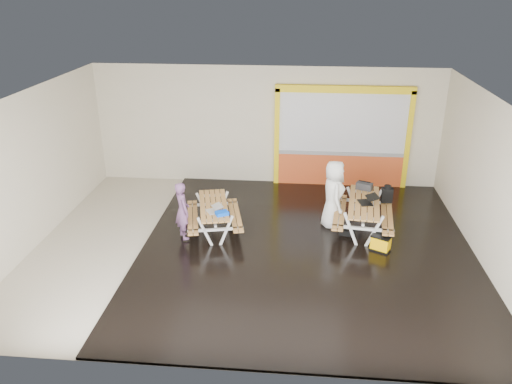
# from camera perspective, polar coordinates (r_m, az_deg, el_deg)

# --- Properties ---
(room) EXTENTS (10.02, 8.02, 3.52)m
(room) POSITION_cam_1_polar(r_m,az_deg,el_deg) (10.92, -0.44, 1.77)
(room) COLOR beige
(room) RESTS_ON ground
(deck) EXTENTS (7.50, 7.98, 0.05)m
(deck) POSITION_cam_1_polar(r_m,az_deg,el_deg) (11.62, 5.77, -6.39)
(deck) COLOR black
(deck) RESTS_ON room
(kiosk) EXTENTS (3.88, 0.16, 3.00)m
(kiosk) POSITION_cam_1_polar(r_m,az_deg,el_deg) (14.74, 9.70, 5.90)
(kiosk) COLOR #D64F21
(kiosk) RESTS_ON room
(picnic_table_left) EXTENTS (1.64, 2.09, 0.75)m
(picnic_table_left) POSITION_cam_1_polar(r_m,az_deg,el_deg) (12.09, -4.82, -2.19)
(picnic_table_left) COLOR #B27F44
(picnic_table_left) RESTS_ON deck
(picnic_table_right) EXTENTS (1.61, 2.19, 0.82)m
(picnic_table_right) POSITION_cam_1_polar(r_m,az_deg,el_deg) (12.34, 12.14, -1.87)
(picnic_table_right) COLOR #B27F44
(picnic_table_right) RESTS_ON deck
(person_left) EXTENTS (0.55, 0.60, 1.38)m
(person_left) POSITION_cam_1_polar(r_m,az_deg,el_deg) (11.73, -8.37, -2.10)
(person_left) COLOR #6A446D
(person_left) RESTS_ON deck
(person_right) EXTENTS (0.68, 0.93, 1.74)m
(person_right) POSITION_cam_1_polar(r_m,az_deg,el_deg) (12.39, 8.80, -0.32)
(person_right) COLOR white
(person_right) RESTS_ON deck
(laptop_left) EXTENTS (0.46, 0.44, 0.15)m
(laptop_left) POSITION_cam_1_polar(r_m,az_deg,el_deg) (11.65, -4.80, -2.00)
(laptop_left) COLOR silver
(laptop_left) RESTS_ON picnic_table_left
(laptop_right) EXTENTS (0.51, 0.47, 0.18)m
(laptop_right) POSITION_cam_1_polar(r_m,az_deg,el_deg) (12.18, 12.58, -0.95)
(laptop_right) COLOR black
(laptop_right) RESTS_ON picnic_table_right
(blue_pouch) EXTENTS (0.34, 0.31, 0.08)m
(blue_pouch) POSITION_cam_1_polar(r_m,az_deg,el_deg) (11.48, -3.91, -2.42)
(blue_pouch) COLOR blue
(blue_pouch) RESTS_ON picnic_table_left
(toolbox) EXTENTS (0.44, 0.34, 0.23)m
(toolbox) POSITION_cam_1_polar(r_m,az_deg,el_deg) (12.92, 12.22, 0.66)
(toolbox) COLOR black
(toolbox) RESTS_ON picnic_table_right
(backpack) EXTENTS (0.28, 0.19, 0.45)m
(backpack) POSITION_cam_1_polar(r_m,az_deg,el_deg) (12.99, 14.67, -0.22)
(backpack) COLOR black
(backpack) RESTS_ON picnic_table_right
(dark_case) EXTENTS (0.41, 0.34, 0.14)m
(dark_case) POSITION_cam_1_polar(r_m,az_deg,el_deg) (12.29, 10.36, -4.44)
(dark_case) COLOR black
(dark_case) RESTS_ON deck
(fluke_bag) EXTENTS (0.51, 0.45, 0.37)m
(fluke_bag) POSITION_cam_1_polar(r_m,az_deg,el_deg) (11.70, 13.99, -5.68)
(fluke_bag) COLOR black
(fluke_bag) RESTS_ON deck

